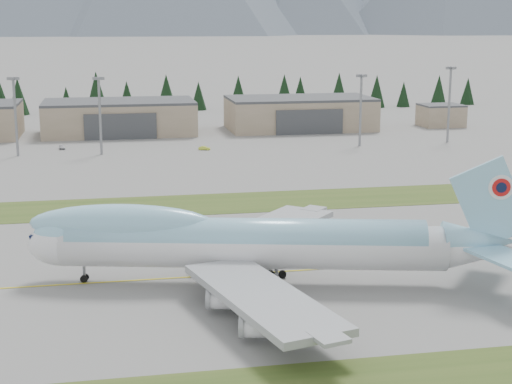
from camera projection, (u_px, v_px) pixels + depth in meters
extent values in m
plane|color=slate|center=(248.00, 274.00, 113.10)|extent=(7000.00, 7000.00, 0.00)
cube|color=#374F1C|center=(208.00, 204.00, 156.28)|extent=(400.00, 18.00, 0.08)
cube|color=gold|center=(248.00, 274.00, 113.10)|extent=(400.00, 0.40, 0.02)
cylinder|color=white|center=(252.00, 246.00, 107.47)|extent=(52.67, 18.13, 6.12)
cylinder|color=#8BC7E3|center=(245.00, 238.00, 107.27)|extent=(48.90, 16.81, 5.64)
ellipsoid|color=white|center=(63.00, 244.00, 108.60)|extent=(10.93, 8.21, 6.12)
ellipsoid|color=#8BC7E3|center=(62.00, 236.00, 108.36)|extent=(9.16, 6.94, 5.18)
ellipsoid|color=#8BC7E3|center=(122.00, 224.00, 107.62)|extent=(26.46, 11.06, 5.64)
cube|color=#0C1433|center=(39.00, 235.00, 108.48)|extent=(2.53, 2.85, 1.22)
cone|color=white|center=(481.00, 249.00, 106.13)|extent=(12.37, 8.44, 5.99)
cone|color=#8BC7E3|center=(481.00, 241.00, 105.89)|extent=(11.33, 7.70, 5.46)
cube|color=#8BC7E3|center=(491.00, 203.00, 104.73)|extent=(11.22, 3.18, 12.99)
cylinder|color=white|center=(500.00, 186.00, 104.57)|extent=(3.34, 0.97, 3.39)
cylinder|color=red|center=(500.00, 186.00, 104.66)|extent=(2.42, 0.75, 2.45)
cylinder|color=#0C1433|center=(499.00, 186.00, 104.75)|extent=(1.42, 0.51, 1.41)
cube|color=#8BC7E3|center=(485.00, 234.00, 111.44)|extent=(10.85, 11.62, 0.43)
cube|color=#8BC7E3|center=(506.00, 258.00, 100.42)|extent=(7.61, 11.27, 0.43)
cube|color=#96999E|center=(269.00, 229.00, 122.90)|extent=(25.36, 27.09, 0.94)
cube|color=#96999E|center=(262.00, 297.00, 92.60)|extent=(15.78, 29.57, 0.94)
cylinder|color=white|center=(240.00, 246.00, 119.79)|extent=(5.30, 3.42, 2.35)
cylinder|color=white|center=(272.00, 232.00, 128.14)|extent=(5.30, 3.42, 2.35)
cylinder|color=white|center=(228.00, 300.00, 96.84)|extent=(5.30, 3.42, 2.35)
cylinder|color=white|center=(263.00, 327.00, 88.10)|extent=(5.30, 3.42, 2.35)
cylinder|color=gray|center=(84.00, 274.00, 109.40)|extent=(0.50, 0.50, 2.26)
cylinder|color=gray|center=(243.00, 269.00, 111.19)|extent=(0.63, 0.63, 2.45)
cylinder|color=gray|center=(241.00, 282.00, 105.68)|extent=(0.63, 0.63, 2.45)
cylinder|color=gray|center=(276.00, 270.00, 110.98)|extent=(0.63, 0.63, 2.45)
cylinder|color=gray|center=(276.00, 283.00, 105.47)|extent=(0.63, 0.63, 2.45)
cylinder|color=black|center=(84.00, 279.00, 109.16)|extent=(1.08, 0.56, 1.03)
cylinder|color=black|center=(85.00, 277.00, 109.90)|extent=(1.08, 0.56, 1.03)
cylinder|color=black|center=(243.00, 274.00, 111.33)|extent=(1.21, 0.72, 1.13)
cylinder|color=black|center=(241.00, 287.00, 105.82)|extent=(1.21, 0.72, 1.13)
cylinder|color=black|center=(276.00, 274.00, 111.12)|extent=(1.21, 0.72, 1.13)
cylinder|color=black|center=(276.00, 287.00, 105.61)|extent=(1.21, 0.72, 1.13)
cube|color=gray|center=(120.00, 118.00, 253.21)|extent=(48.00, 26.00, 10.00)
cube|color=#3B3D41|center=(119.00, 102.00, 252.06)|extent=(48.00, 26.00, 0.80)
cube|color=#3B3D41|center=(121.00, 127.00, 240.66)|extent=(22.08, 0.60, 8.00)
cube|color=gray|center=(300.00, 114.00, 264.25)|extent=(48.00, 26.00, 10.00)
cube|color=#3B3D41|center=(300.00, 98.00, 263.10)|extent=(48.00, 26.00, 0.80)
cube|color=#3B3D41|center=(310.00, 122.00, 251.70)|extent=(22.08, 0.60, 8.00)
cube|color=gray|center=(441.00, 116.00, 271.84)|extent=(14.00, 12.00, 7.00)
cube|color=#3B3D41|center=(441.00, 105.00, 271.03)|extent=(14.00, 12.00, 0.60)
cylinder|color=gray|center=(16.00, 118.00, 209.83)|extent=(0.70, 0.70, 20.44)
cube|color=gray|center=(13.00, 79.00, 207.57)|extent=(3.20, 3.20, 0.80)
cylinder|color=gray|center=(100.00, 118.00, 212.49)|extent=(0.70, 0.70, 20.28)
cube|color=gray|center=(98.00, 78.00, 210.25)|extent=(3.20, 3.20, 0.80)
cylinder|color=gray|center=(361.00, 112.00, 227.22)|extent=(0.70, 0.70, 19.98)
cube|color=gray|center=(362.00, 76.00, 225.01)|extent=(3.20, 3.20, 0.80)
cylinder|color=gray|center=(449.00, 106.00, 234.25)|extent=(0.70, 0.70, 21.77)
cube|color=gray|center=(451.00, 68.00, 231.85)|extent=(3.20, 3.20, 0.80)
imported|color=silver|center=(62.00, 149.00, 223.45)|extent=(2.06, 4.05, 1.32)
imported|color=#BED435|center=(204.00, 150.00, 222.04)|extent=(3.49, 2.28, 1.08)
imported|color=#B5B5BA|center=(327.00, 133.00, 255.41)|extent=(2.00, 3.72, 1.02)
cone|color=black|center=(18.00, 96.00, 304.08)|extent=(8.08, 8.08, 14.42)
cone|color=black|center=(66.00, 100.00, 308.70)|extent=(5.94, 5.94, 10.60)
cone|color=black|center=(97.00, 92.00, 310.58)|extent=(9.17, 9.17, 16.38)
cone|color=black|center=(127.00, 96.00, 314.61)|extent=(6.95, 6.95, 12.42)
cone|color=black|center=(166.00, 93.00, 315.82)|extent=(8.41, 8.41, 15.01)
cone|color=black|center=(199.00, 96.00, 321.49)|extent=(6.55, 6.55, 11.70)
cone|color=black|center=(238.00, 92.00, 323.73)|extent=(7.81, 7.81, 13.94)
cone|color=black|center=(284.00, 92.00, 321.05)|extent=(8.27, 8.27, 14.76)
cone|color=black|center=(300.00, 92.00, 329.93)|extent=(7.35, 7.35, 13.13)
cone|color=black|center=(339.00, 90.00, 328.23)|extent=(8.30, 8.30, 14.83)
cone|color=black|center=(377.00, 91.00, 331.04)|extent=(7.68, 7.68, 13.71)
cone|color=black|center=(404.00, 94.00, 333.88)|extent=(6.02, 6.02, 10.75)
cone|color=black|center=(439.00, 91.00, 334.73)|extent=(7.52, 7.52, 13.42)
cone|color=black|center=(468.00, 91.00, 343.28)|extent=(6.54, 6.54, 11.67)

